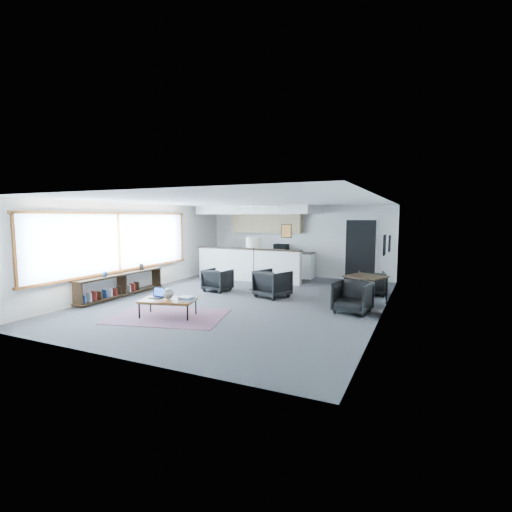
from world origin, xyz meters
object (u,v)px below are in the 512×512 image
at_px(armchair_right, 273,282).
at_px(floor_lamp, 254,244).
at_px(dining_chair_far, 372,284).
at_px(book_stack, 187,299).
at_px(laptop, 158,295).
at_px(ceramic_pot, 168,294).
at_px(armchair_left, 218,279).
at_px(microwave, 281,247).
at_px(coffee_table, 168,301).
at_px(dining_chair_near, 352,298).
at_px(dining_table, 366,278).

bearing_deg(armchair_right, floor_lamp, -19.43).
bearing_deg(dining_chair_far, book_stack, 38.94).
height_order(laptop, ceramic_pot, ceramic_pot).
relative_size(book_stack, armchair_left, 0.44).
relative_size(floor_lamp, microwave, 3.19).
height_order(coffee_table, ceramic_pot, ceramic_pot).
distance_m(floor_lamp, microwave, 2.80).
bearing_deg(dining_chair_near, microwave, 136.40).
height_order(dining_table, microwave, microwave).
relative_size(ceramic_pot, microwave, 0.48).
bearing_deg(ceramic_pot, laptop, 175.40).
height_order(floor_lamp, dining_chair_far, floor_lamp).
height_order(armchair_right, dining_chair_far, armchair_right).
distance_m(ceramic_pot, dining_table, 4.89).
xyz_separation_m(armchair_right, microwave, (-1.09, 3.52, 0.68)).
distance_m(ceramic_pot, armchair_left, 2.92).
xyz_separation_m(coffee_table, floor_lamp, (0.42, 3.56, 1.03)).
height_order(coffee_table, armchair_left, armchair_left).
relative_size(book_stack, floor_lamp, 0.20).
bearing_deg(laptop, microwave, 85.68).
bearing_deg(armchair_right, microwave, -53.32).
height_order(armchair_left, floor_lamp, floor_lamp).
distance_m(laptop, dining_chair_far, 5.89).
height_order(laptop, dining_chair_near, dining_chair_near).
xyz_separation_m(laptop, dining_chair_far, (4.12, 4.21, -0.14)).
distance_m(armchair_left, dining_chair_far, 4.45).
height_order(dining_chair_near, microwave, microwave).
relative_size(ceramic_pot, floor_lamp, 0.15).
distance_m(dining_table, dining_chair_near, 1.12).
height_order(laptop, dining_chair_far, dining_chair_far).
bearing_deg(dining_chair_near, armchair_right, 169.40).
bearing_deg(armchair_left, book_stack, 111.99).
distance_m(coffee_table, book_stack, 0.46).
relative_size(floor_lamp, dining_table, 1.43).
distance_m(ceramic_pot, dining_chair_far, 5.69).
xyz_separation_m(coffee_table, microwave, (0.25, 6.34, 0.74)).
bearing_deg(dining_chair_far, armchair_right, 18.07).
bearing_deg(floor_lamp, ceramic_pot, -97.24).
bearing_deg(coffee_table, dining_chair_far, 33.27).
distance_m(laptop, dining_chair_near, 4.45).
height_order(ceramic_pot, microwave, microwave).
relative_size(armchair_left, armchair_right, 0.88).
xyz_separation_m(dining_chair_near, dining_chair_far, (0.13, 2.23, -0.03)).
bearing_deg(dining_chair_near, dining_chair_far, 94.65).
relative_size(armchair_left, dining_table, 0.66).
distance_m(coffee_table, laptop, 0.36).
relative_size(book_stack, microwave, 0.64).
height_order(dining_table, dining_chair_near, dining_table).
relative_size(coffee_table, dining_table, 1.17).
bearing_deg(book_stack, coffee_table, -171.23).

